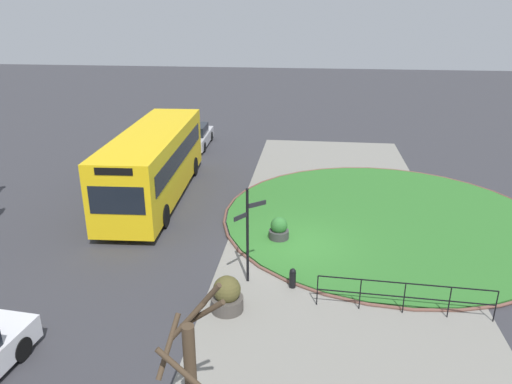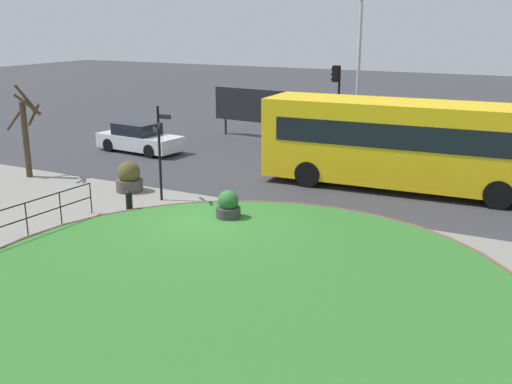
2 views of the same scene
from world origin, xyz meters
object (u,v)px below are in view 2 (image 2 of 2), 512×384
(bus_yellow, at_px, (406,143))
(car_near_lane, at_px, (139,138))
(bollard_foreground, at_px, (129,201))
(traffic_light_near, at_px, (336,89))
(planter_kerbside, at_px, (129,178))
(lamppost_tall, at_px, (359,67))
(planter_near_signpost, at_px, (228,207))
(signpost_directional, at_px, (160,147))
(billboard_left, at_px, (250,106))
(street_tree_bare, at_px, (26,131))

(bus_yellow, distance_m, car_near_lane, 13.13)
(bollard_foreground, bearing_deg, bus_yellow, 43.13)
(bus_yellow, distance_m, traffic_light_near, 7.56)
(bollard_foreground, xyz_separation_m, planter_kerbside, (-1.53, 1.91, 0.15))
(lamppost_tall, relative_size, planter_near_signpost, 7.47)
(bollard_foreground, relative_size, car_near_lane, 0.16)
(signpost_directional, height_order, billboard_left, signpost_directional)
(bus_yellow, height_order, planter_near_signpost, bus_yellow)
(bus_yellow, relative_size, planter_near_signpost, 10.94)
(planter_near_signpost, xyz_separation_m, street_tree_bare, (-9.88, 1.03, 1.47))
(lamppost_tall, relative_size, planter_kerbside, 6.38)
(signpost_directional, xyz_separation_m, billboard_left, (-2.88, 12.10, -0.25))
(bollard_foreground, bearing_deg, signpost_directional, 81.08)
(car_near_lane, bearing_deg, bollard_foreground, -48.80)
(billboard_left, bearing_deg, car_near_lane, -111.78)
(street_tree_bare, bearing_deg, lamppost_tall, 50.75)
(bollard_foreground, height_order, street_tree_bare, street_tree_bare)
(planter_near_signpost, height_order, planter_kerbside, planter_kerbside)
(bollard_foreground, xyz_separation_m, bus_yellow, (7.44, 6.97, 1.40))
(car_near_lane, bearing_deg, bus_yellow, 1.83)
(traffic_light_near, bearing_deg, bollard_foreground, 72.19)
(bollard_foreground, height_order, car_near_lane, car_near_lane)
(billboard_left, relative_size, planter_kerbside, 3.91)
(traffic_light_near, bearing_deg, lamppost_tall, -131.08)
(planter_kerbside, distance_m, street_tree_bare, 5.13)
(lamppost_tall, relative_size, street_tree_bare, 1.92)
(signpost_directional, height_order, lamppost_tall, lamppost_tall)
(traffic_light_near, distance_m, street_tree_bare, 14.20)
(signpost_directional, xyz_separation_m, traffic_light_near, (2.34, 11.13, 1.03))
(planter_near_signpost, bearing_deg, signpost_directional, 165.95)
(signpost_directional, xyz_separation_m, car_near_lane, (-5.86, 6.25, -1.30))
(signpost_directional, relative_size, lamppost_tall, 0.46)
(traffic_light_near, xyz_separation_m, planter_near_signpost, (0.84, -11.93, -2.53))
(traffic_light_near, bearing_deg, billboard_left, -16.80)
(bus_yellow, bearing_deg, street_tree_bare, 17.59)
(lamppost_tall, height_order, street_tree_bare, lamppost_tall)
(planter_near_signpost, bearing_deg, traffic_light_near, 94.04)
(billboard_left, xyz_separation_m, planter_near_signpost, (6.06, -12.89, -1.25))
(street_tree_bare, bearing_deg, signpost_directional, -1.97)
(car_near_lane, bearing_deg, street_tree_bare, -92.66)
(planter_near_signpost, xyz_separation_m, planter_kerbside, (-4.94, 1.20, 0.07))
(billboard_left, bearing_deg, street_tree_bare, -102.61)
(billboard_left, height_order, planter_near_signpost, billboard_left)
(traffic_light_near, height_order, street_tree_bare, traffic_light_near)
(car_near_lane, xyz_separation_m, billboard_left, (2.98, 5.84, 1.05))
(bus_yellow, distance_m, lamppost_tall, 8.18)
(signpost_directional, distance_m, car_near_lane, 8.67)
(street_tree_bare, bearing_deg, planter_near_signpost, -5.93)
(billboard_left, height_order, street_tree_bare, street_tree_bare)
(traffic_light_near, xyz_separation_m, planter_kerbside, (-4.10, -10.72, -2.46))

